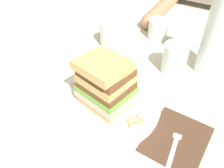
% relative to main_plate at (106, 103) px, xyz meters
% --- Properties ---
extents(ground_plane, '(3.00, 3.00, 0.00)m').
position_rel_main_plate_xyz_m(ground_plane, '(-0.01, 0.01, -0.01)').
color(ground_plane, beige).
extents(main_plate, '(0.29, 0.29, 0.01)m').
position_rel_main_plate_xyz_m(main_plate, '(0.00, 0.00, 0.00)').
color(main_plate, white).
rests_on(main_plate, ground_plane).
extents(sandwich, '(0.15, 0.13, 0.14)m').
position_rel_main_plate_xyz_m(sandwich, '(-0.00, -0.00, 0.07)').
color(sandwich, tan).
rests_on(sandwich, main_plate).
extents(carrot_shred_0, '(0.01, 0.02, 0.00)m').
position_rel_main_plate_xyz_m(carrot_shred_0, '(-0.11, 0.01, 0.01)').
color(carrot_shred_0, orange).
rests_on(carrot_shred_0, main_plate).
extents(carrot_shred_1, '(0.03, 0.01, 0.00)m').
position_rel_main_plate_xyz_m(carrot_shred_1, '(-0.11, 0.01, 0.01)').
color(carrot_shred_1, orange).
rests_on(carrot_shred_1, main_plate).
extents(carrot_shred_2, '(0.01, 0.03, 0.00)m').
position_rel_main_plate_xyz_m(carrot_shred_2, '(-0.09, 0.01, 0.01)').
color(carrot_shred_2, orange).
rests_on(carrot_shred_2, main_plate).
extents(carrot_shred_3, '(0.00, 0.02, 0.00)m').
position_rel_main_plate_xyz_m(carrot_shred_3, '(-0.07, 0.02, 0.01)').
color(carrot_shred_3, orange).
rests_on(carrot_shred_3, main_plate).
extents(carrot_shred_4, '(0.03, 0.02, 0.00)m').
position_rel_main_plate_xyz_m(carrot_shred_4, '(-0.09, 0.03, 0.01)').
color(carrot_shred_4, orange).
rests_on(carrot_shred_4, main_plate).
extents(carrot_shred_5, '(0.01, 0.03, 0.00)m').
position_rel_main_plate_xyz_m(carrot_shred_5, '(-0.10, 0.03, 0.01)').
color(carrot_shred_5, orange).
rests_on(carrot_shred_5, main_plate).
extents(carrot_shred_6, '(0.03, 0.01, 0.00)m').
position_rel_main_plate_xyz_m(carrot_shred_6, '(-0.08, 0.02, 0.01)').
color(carrot_shred_6, orange).
rests_on(carrot_shred_6, main_plate).
extents(carrot_shred_7, '(0.01, 0.02, 0.00)m').
position_rel_main_plate_xyz_m(carrot_shred_7, '(-0.11, 0.03, 0.01)').
color(carrot_shred_7, orange).
rests_on(carrot_shred_7, main_plate).
extents(carrot_shred_8, '(0.01, 0.02, 0.00)m').
position_rel_main_plate_xyz_m(carrot_shred_8, '(0.10, -0.02, 0.01)').
color(carrot_shred_8, orange).
rests_on(carrot_shred_8, main_plate).
extents(carrot_shred_9, '(0.02, 0.02, 0.00)m').
position_rel_main_plate_xyz_m(carrot_shred_9, '(0.09, -0.04, 0.01)').
color(carrot_shred_9, orange).
rests_on(carrot_shred_9, main_plate).
extents(carrot_shred_10, '(0.03, 0.01, 0.00)m').
position_rel_main_plate_xyz_m(carrot_shred_10, '(0.10, -0.01, 0.01)').
color(carrot_shred_10, orange).
rests_on(carrot_shred_10, main_plate).
extents(carrot_shred_11, '(0.01, 0.03, 0.00)m').
position_rel_main_plate_xyz_m(carrot_shred_11, '(0.08, -0.02, 0.01)').
color(carrot_shred_11, orange).
rests_on(carrot_shred_11, main_plate).
extents(carrot_shred_12, '(0.00, 0.03, 0.00)m').
position_rel_main_plate_xyz_m(carrot_shred_12, '(0.09, -0.02, 0.01)').
color(carrot_shred_12, orange).
rests_on(carrot_shred_12, main_plate).
extents(carrot_shred_13, '(0.01, 0.02, 0.00)m').
position_rel_main_plate_xyz_m(carrot_shred_13, '(0.10, -0.03, 0.01)').
color(carrot_shred_13, orange).
rests_on(carrot_shred_13, main_plate).
extents(carrot_shred_14, '(0.02, 0.02, 0.00)m').
position_rel_main_plate_xyz_m(carrot_shred_14, '(0.09, -0.04, 0.01)').
color(carrot_shred_14, orange).
rests_on(carrot_shred_14, main_plate).
extents(carrot_shred_15, '(0.02, 0.01, 0.00)m').
position_rel_main_plate_xyz_m(carrot_shred_15, '(0.11, -0.03, 0.01)').
color(carrot_shred_15, orange).
rests_on(carrot_shred_15, main_plate).
extents(napkin_dark, '(0.14, 0.17, 0.00)m').
position_rel_main_plate_xyz_m(napkin_dark, '(0.20, -0.01, -0.01)').
color(napkin_dark, '#4C3323').
rests_on(napkin_dark, ground_plane).
extents(fork, '(0.03, 0.17, 0.00)m').
position_rel_main_plate_xyz_m(fork, '(0.20, -0.03, -0.00)').
color(fork, silver).
rests_on(fork, napkin_dark).
extents(knife, '(0.03, 0.20, 0.00)m').
position_rel_main_plate_xyz_m(knife, '(-0.19, -0.01, -0.01)').
color(knife, silver).
rests_on(knife, ground_plane).
extents(juice_glass, '(0.08, 0.08, 0.10)m').
position_rel_main_plate_xyz_m(juice_glass, '(0.10, 0.24, 0.04)').
color(juice_glass, white).
rests_on(juice_glass, ground_plane).
extents(water_bottle, '(0.07, 0.07, 0.30)m').
position_rel_main_plate_xyz_m(water_bottle, '(0.19, 0.30, 0.13)').
color(water_bottle, silver).
rests_on(water_bottle, ground_plane).
extents(empty_tumbler_0, '(0.07, 0.07, 0.07)m').
position_rel_main_plate_xyz_m(empty_tumbler_0, '(-0.02, 0.40, 0.03)').
color(empty_tumbler_0, silver).
rests_on(empty_tumbler_0, ground_plane).
extents(empty_tumbler_1, '(0.07, 0.07, 0.09)m').
position_rel_main_plate_xyz_m(empty_tumbler_1, '(-0.15, 0.27, 0.04)').
color(empty_tumbler_1, silver).
rests_on(empty_tumbler_1, ground_plane).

